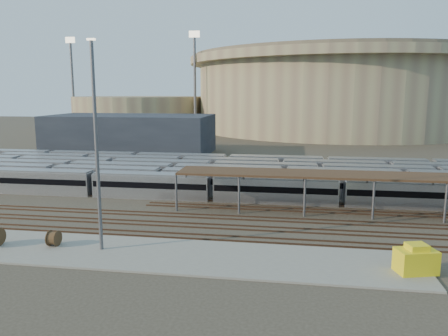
% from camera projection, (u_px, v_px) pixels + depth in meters
% --- Properties ---
extents(ground, '(420.00, 420.00, 0.00)m').
position_uv_depth(ground, '(233.00, 216.00, 57.04)').
color(ground, '#383026').
rests_on(ground, ground).
extents(apron, '(50.00, 9.00, 0.20)m').
position_uv_depth(apron, '(163.00, 255.00, 43.21)').
color(apron, gray).
rests_on(apron, ground).
extents(subway_trains, '(124.81, 23.90, 3.60)m').
position_uv_depth(subway_trains, '(249.00, 176.00, 74.71)').
color(subway_trains, silver).
rests_on(subway_trains, ground).
extents(inspection_shed, '(60.30, 6.00, 5.30)m').
position_uv_depth(inspection_shed, '(405.00, 178.00, 56.65)').
color(inspection_shed, '#5A595E').
rests_on(inspection_shed, ground).
extents(empty_tracks, '(170.00, 9.62, 0.18)m').
position_uv_depth(empty_tracks, '(228.00, 227.00, 52.16)').
color(empty_tracks, '#4C3323').
rests_on(empty_tracks, ground).
extents(stadium, '(124.00, 124.00, 32.50)m').
position_uv_depth(stadium, '(336.00, 91.00, 186.50)').
color(stadium, '#988E67').
rests_on(stadium, ground).
extents(secondary_arena, '(56.00, 56.00, 14.00)m').
position_uv_depth(secondary_arena, '(139.00, 113.00, 191.61)').
color(secondary_arena, '#988E67').
rests_on(secondary_arena, ground).
extents(service_building, '(42.00, 20.00, 10.00)m').
position_uv_depth(service_building, '(131.00, 134.00, 115.12)').
color(service_building, '#1E232D').
rests_on(service_building, ground).
extents(floodlight_0, '(4.00, 1.00, 38.40)m').
position_uv_depth(floodlight_0, '(195.00, 79.00, 165.14)').
color(floodlight_0, '#5A595E').
rests_on(floodlight_0, ground).
extents(floodlight_1, '(4.00, 1.00, 38.40)m').
position_uv_depth(floodlight_1, '(73.00, 81.00, 183.42)').
color(floodlight_1, '#5A595E').
rests_on(floodlight_1, ground).
extents(floodlight_3, '(4.00, 1.00, 38.40)m').
position_uv_depth(floodlight_3, '(258.00, 82.00, 210.67)').
color(floodlight_3, '#5A595E').
rests_on(floodlight_3, ground).
extents(cable_reel_west, '(0.95, 1.65, 1.63)m').
position_uv_depth(cable_reel_west, '(54.00, 238.00, 45.33)').
color(cable_reel_west, brown).
rests_on(cable_reel_west, apron).
extents(yard_light_pole, '(0.81, 0.36, 20.77)m').
position_uv_depth(yard_light_pole, '(97.00, 147.00, 42.66)').
color(yard_light_pole, '#5A595E').
rests_on(yard_light_pole, apron).
extents(yellow_equipment, '(3.82, 2.95, 2.11)m').
position_uv_depth(yellow_equipment, '(416.00, 261.00, 38.58)').
color(yellow_equipment, yellow).
rests_on(yellow_equipment, apron).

